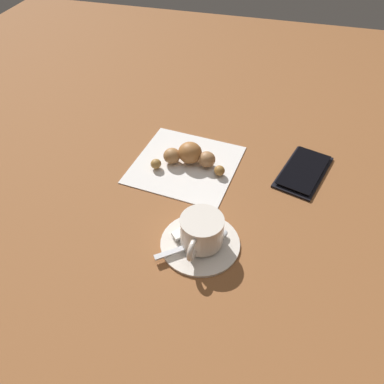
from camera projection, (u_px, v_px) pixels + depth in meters
The scene contains 8 objects.
ground_plane at pixel (203, 201), 0.68m from camera, with size 1.80×1.80×0.00m, color brown.
saucer at pixel (200, 243), 0.61m from camera, with size 0.13×0.13×0.01m, color silver.
espresso_cup at pixel (201, 231), 0.59m from camera, with size 0.09×0.07×0.05m.
teaspoon at pixel (203, 240), 0.60m from camera, with size 0.09×0.11×0.01m.
sugar_packet at pixel (191, 229), 0.62m from camera, with size 0.06×0.02×0.01m, color white.
napkin at pixel (185, 164), 0.75m from camera, with size 0.19×0.19×0.00m, color silver.
croissant at pixel (189, 156), 0.74m from camera, with size 0.07×0.15×0.04m.
cell_phone at pixel (304, 171), 0.73m from camera, with size 0.15×0.11×0.01m.
Camera 1 is at (-0.47, -0.11, 0.48)m, focal length 36.15 mm.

